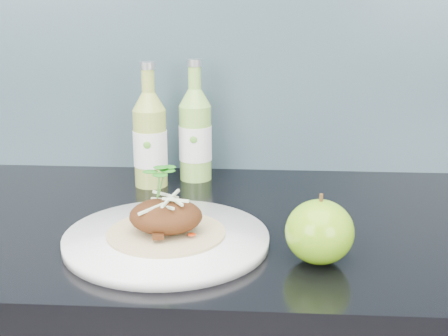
{
  "coord_description": "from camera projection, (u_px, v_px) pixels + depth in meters",
  "views": [
    {
      "loc": [
        0.09,
        0.75,
        1.26
      ],
      "look_at": [
        0.03,
        1.65,
        1.0
      ],
      "focal_mm": 50.0,
      "sensor_mm": 36.0,
      "label": 1
    }
  ],
  "objects": [
    {
      "name": "pork_taco",
      "position": [
        166.0,
        215.0,
        0.9
      ],
      "size": [
        0.17,
        0.17,
        0.1
      ],
      "color": "tan",
      "rests_on": "dinner_plate"
    },
    {
      "name": "dinner_plate",
      "position": [
        166.0,
        239.0,
        0.91
      ],
      "size": [
        0.35,
        0.35,
        0.02
      ],
      "color": "white",
      "rests_on": "kitchen_counter"
    },
    {
      "name": "cider_bottle_right",
      "position": [
        195.0,
        135.0,
        1.19
      ],
      "size": [
        0.06,
        0.07,
        0.23
      ],
      "rotation": [
        0.0,
        0.0,
        0.03
      ],
      "color": "#87BE4F",
      "rests_on": "kitchen_counter"
    },
    {
      "name": "green_apple",
      "position": [
        320.0,
        232.0,
        0.84
      ],
      "size": [
        0.11,
        0.11,
        0.1
      ],
      "rotation": [
        0.0,
        0.0,
        -0.26
      ],
      "color": "#55910F",
      "rests_on": "kitchen_counter"
    },
    {
      "name": "cider_bottle_left",
      "position": [
        150.0,
        140.0,
        1.15
      ],
      "size": [
        0.07,
        0.07,
        0.23
      ],
      "rotation": [
        0.0,
        0.0,
        -0.13
      ],
      "color": "#9AAC47",
      "rests_on": "kitchen_counter"
    }
  ]
}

